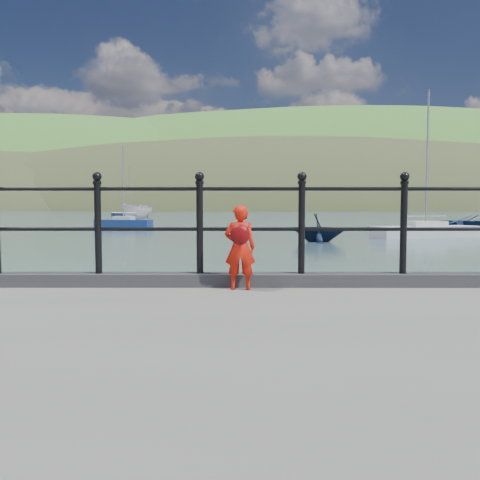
{
  "coord_description": "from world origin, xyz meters",
  "views": [
    {
      "loc": [
        -0.11,
        -6.12,
        1.96
      ],
      "look_at": [
        -0.13,
        -0.2,
        1.55
      ],
      "focal_mm": 38.0,
      "sensor_mm": 36.0,
      "label": 1
    }
  ],
  "objects_px": {
    "sailboat_left": "(130,215)",
    "sailboat_port": "(124,224)",
    "launch_blue": "(474,223)",
    "sailboat_near": "(425,232)",
    "child": "(240,247)",
    "railing": "(251,216)",
    "launch_white": "(137,212)",
    "launch_navy": "(319,228)"
  },
  "relations": [
    {
      "from": "child",
      "to": "sailboat_near",
      "type": "relative_size",
      "value": 0.11
    },
    {
      "from": "sailboat_near",
      "to": "railing",
      "type": "bearing_deg",
      "value": -131.63
    },
    {
      "from": "child",
      "to": "launch_blue",
      "type": "distance_m",
      "value": 37.78
    },
    {
      "from": "launch_blue",
      "to": "sailboat_left",
      "type": "bearing_deg",
      "value": 82.04
    },
    {
      "from": "launch_white",
      "to": "launch_blue",
      "type": "bearing_deg",
      "value": -10.46
    },
    {
      "from": "railing",
      "to": "sailboat_near",
      "type": "distance_m",
      "value": 26.99
    },
    {
      "from": "launch_blue",
      "to": "sailboat_near",
      "type": "bearing_deg",
      "value": -176.08
    },
    {
      "from": "sailboat_left",
      "to": "sailboat_port",
      "type": "bearing_deg",
      "value": -111.06
    },
    {
      "from": "railing",
      "to": "launch_white",
      "type": "relative_size",
      "value": 3.21
    },
    {
      "from": "railing",
      "to": "sailboat_left",
      "type": "distance_m",
      "value": 78.96
    },
    {
      "from": "launch_blue",
      "to": "sailboat_near",
      "type": "height_order",
      "value": "sailboat_near"
    },
    {
      "from": "child",
      "to": "sailboat_left",
      "type": "xyz_separation_m",
      "value": [
        -18.1,
        77.08,
        -1.15
      ]
    },
    {
      "from": "launch_white",
      "to": "sailboat_near",
      "type": "relative_size",
      "value": 0.63
    },
    {
      "from": "launch_blue",
      "to": "sailboat_left",
      "type": "xyz_separation_m",
      "value": [
        -35.96,
        43.8,
        -0.27
      ]
    },
    {
      "from": "launch_navy",
      "to": "sailboat_left",
      "type": "xyz_separation_m",
      "value": [
        -22.26,
        55.67,
        -0.42
      ]
    },
    {
      "from": "child",
      "to": "launch_navy",
      "type": "height_order",
      "value": "child"
    },
    {
      "from": "child",
      "to": "sailboat_near",
      "type": "height_order",
      "value": "sailboat_near"
    },
    {
      "from": "child",
      "to": "launch_white",
      "type": "distance_m",
      "value": 62.48
    },
    {
      "from": "launch_blue",
      "to": "launch_navy",
      "type": "height_order",
      "value": "launch_navy"
    },
    {
      "from": "sailboat_left",
      "to": "launch_blue",
      "type": "bearing_deg",
      "value": -83.15
    },
    {
      "from": "railing",
      "to": "launch_navy",
      "type": "height_order",
      "value": "railing"
    },
    {
      "from": "railing",
      "to": "sailboat_port",
      "type": "height_order",
      "value": "sailboat_port"
    },
    {
      "from": "sailboat_left",
      "to": "sailboat_port",
      "type": "height_order",
      "value": "sailboat_left"
    },
    {
      "from": "railing",
      "to": "launch_white",
      "type": "height_order",
      "value": "railing"
    },
    {
      "from": "launch_blue",
      "to": "child",
      "type": "bearing_deg",
      "value": -165.57
    },
    {
      "from": "launch_white",
      "to": "launch_navy",
      "type": "bearing_deg",
      "value": -34.9
    },
    {
      "from": "railing",
      "to": "child",
      "type": "height_order",
      "value": "railing"
    },
    {
      "from": "launch_blue",
      "to": "sailboat_near",
      "type": "distance_m",
      "value": 10.79
    },
    {
      "from": "launch_white",
      "to": "launch_navy",
      "type": "xyz_separation_m",
      "value": [
        17.87,
        -39.56,
        -0.33
      ]
    },
    {
      "from": "railing",
      "to": "sailboat_left",
      "type": "bearing_deg",
      "value": 103.34
    },
    {
      "from": "launch_white",
      "to": "sailboat_left",
      "type": "bearing_deg",
      "value": 136.04
    },
    {
      "from": "child",
      "to": "sailboat_near",
      "type": "bearing_deg",
      "value": -113.14
    },
    {
      "from": "launch_blue",
      "to": "sailboat_left",
      "type": "height_order",
      "value": "sailboat_left"
    },
    {
      "from": "railing",
      "to": "launch_blue",
      "type": "height_order",
      "value": "railing"
    },
    {
      "from": "railing",
      "to": "sailboat_port",
      "type": "distance_m",
      "value": 39.63
    },
    {
      "from": "railing",
      "to": "sailboat_left",
      "type": "relative_size",
      "value": 2.18
    },
    {
      "from": "sailboat_left",
      "to": "sailboat_near",
      "type": "distance_m",
      "value": 59.83
    },
    {
      "from": "launch_navy",
      "to": "sailboat_near",
      "type": "bearing_deg",
      "value": -48.52
    },
    {
      "from": "launch_white",
      "to": "sailboat_near",
      "type": "xyz_separation_m",
      "value": [
        24.82,
        -36.09,
        -0.75
      ]
    },
    {
      "from": "railing",
      "to": "launch_blue",
      "type": "xyz_separation_m",
      "value": [
        17.74,
        33.02,
        -1.22
      ]
    },
    {
      "from": "child",
      "to": "sailboat_port",
      "type": "height_order",
      "value": "sailboat_port"
    },
    {
      "from": "launch_blue",
      "to": "sailboat_port",
      "type": "xyz_separation_m",
      "value": [
        -28.12,
        5.19,
        -0.27
      ]
    }
  ]
}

